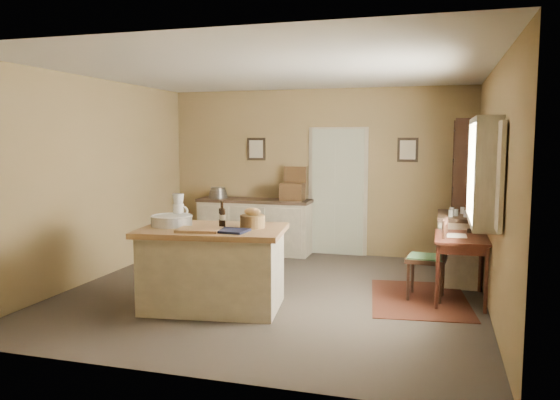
{
  "coord_description": "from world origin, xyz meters",
  "views": [
    {
      "loc": [
        1.92,
        -6.29,
        1.88
      ],
      "look_at": [
        0.08,
        0.03,
        1.15
      ],
      "focal_mm": 35.0,
      "sensor_mm": 36.0,
      "label": 1
    }
  ],
  "objects_px": {
    "work_island": "(213,265)",
    "sideboard": "(255,224)",
    "writing_desk": "(461,244)",
    "desk_chair": "(426,259)",
    "shelving_unit": "(469,195)",
    "right_cabinet": "(458,247)"
  },
  "relations": [
    {
      "from": "work_island",
      "to": "sideboard",
      "type": "height_order",
      "value": "work_island"
    },
    {
      "from": "sideboard",
      "to": "writing_desk",
      "type": "bearing_deg",
      "value": -30.83
    },
    {
      "from": "writing_desk",
      "to": "desk_chair",
      "type": "bearing_deg",
      "value": -173.06
    },
    {
      "from": "work_island",
      "to": "shelving_unit",
      "type": "height_order",
      "value": "shelving_unit"
    },
    {
      "from": "right_cabinet",
      "to": "work_island",
      "type": "bearing_deg",
      "value": -143.41
    },
    {
      "from": "work_island",
      "to": "right_cabinet",
      "type": "xyz_separation_m",
      "value": [
        2.67,
        1.98,
        -0.02
      ]
    },
    {
      "from": "writing_desk",
      "to": "shelving_unit",
      "type": "height_order",
      "value": "shelving_unit"
    },
    {
      "from": "desk_chair",
      "to": "shelving_unit",
      "type": "height_order",
      "value": "shelving_unit"
    },
    {
      "from": "writing_desk",
      "to": "right_cabinet",
      "type": "bearing_deg",
      "value": 90.01
    },
    {
      "from": "writing_desk",
      "to": "desk_chair",
      "type": "distance_m",
      "value": 0.43
    },
    {
      "from": "sideboard",
      "to": "right_cabinet",
      "type": "xyz_separation_m",
      "value": [
        3.18,
        -0.99,
        -0.02
      ]
    },
    {
      "from": "work_island",
      "to": "sideboard",
      "type": "distance_m",
      "value": 3.01
    },
    {
      "from": "sideboard",
      "to": "writing_desk",
      "type": "relative_size",
      "value": 1.96
    },
    {
      "from": "writing_desk",
      "to": "desk_chair",
      "type": "height_order",
      "value": "desk_chair"
    },
    {
      "from": "writing_desk",
      "to": "desk_chair",
      "type": "relative_size",
      "value": 1.02
    },
    {
      "from": "right_cabinet",
      "to": "writing_desk",
      "type": "bearing_deg",
      "value": -89.99
    },
    {
      "from": "work_island",
      "to": "right_cabinet",
      "type": "distance_m",
      "value": 3.33
    },
    {
      "from": "writing_desk",
      "to": "shelving_unit",
      "type": "distance_m",
      "value": 1.76
    },
    {
      "from": "work_island",
      "to": "shelving_unit",
      "type": "relative_size",
      "value": 0.78
    },
    {
      "from": "work_island",
      "to": "desk_chair",
      "type": "bearing_deg",
      "value": 16.4
    },
    {
      "from": "work_island",
      "to": "right_cabinet",
      "type": "bearing_deg",
      "value": 28.87
    },
    {
      "from": "work_island",
      "to": "right_cabinet",
      "type": "relative_size",
      "value": 1.72
    }
  ]
}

